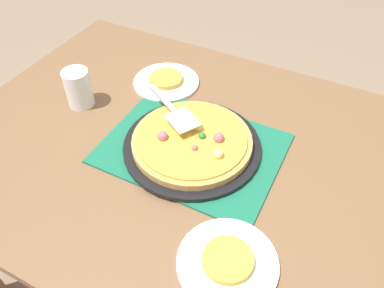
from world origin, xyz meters
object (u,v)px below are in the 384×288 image
Objects in this scene: pizza_pan at (192,146)px; plate_far_right at (227,263)px; served_slice_left at (166,79)px; cup_far at (78,88)px; plate_near_left at (166,82)px; served_slice_right at (228,260)px; pizza_server at (174,111)px; pizza at (192,141)px.

pizza_pan reaches higher than plate_far_right.
cup_far reaches higher than served_slice_left.
served_slice_left reaches higher than plate_near_left.
plate_far_right is at bearing -49.01° from plate_near_left.
plate_near_left is at bearing 49.73° from cup_far.
served_slice_right is 0.45m from pizza_server.
served_slice_right is (0.22, -0.27, -0.02)m from pizza.
served_slice_left is at bearing 130.99° from served_slice_right.
cup_far is at bearing 177.01° from pizza.
pizza_server is (-0.08, 0.05, 0.06)m from pizza_pan.
pizza_pan is 1.74× the size of pizza_server.
pizza_pan is 1.73× the size of plate_far_right.
pizza_pan is 0.32m from served_slice_left.
served_slice_right reaches higher than pizza_pan.
cup_far reaches higher than served_slice_right.
pizza_pan is 0.32m from plate_near_left.
pizza_pan is 0.40m from cup_far.
pizza is 3.00× the size of served_slice_left.
pizza_pan is 3.17× the size of cup_far.
pizza_server reaches higher than served_slice_left.
plate_near_left is at bearing 132.73° from pizza.
cup_far is at bearing 177.01° from pizza_pan.
served_slice_left reaches higher than pizza_pan.
served_slice_right is (0.22, -0.27, 0.01)m from pizza_pan.
pizza_server reaches higher than pizza.
served_slice_right is at bearing -49.01° from served_slice_left.
plate_far_right is at bearing 0.00° from served_slice_right.
pizza_server reaches higher than served_slice_right.
plate_near_left is (-0.22, 0.24, -0.03)m from pizza.
pizza_server is (0.13, -0.19, 0.05)m from served_slice_left.
pizza_pan is at bearing 129.45° from served_slice_right.
pizza_server is at bearing 133.55° from served_slice_right.
pizza_server reaches higher than plate_near_left.
plate_far_right is at bearing -49.01° from served_slice_left.
served_slice_right is at bearing 0.00° from plate_far_right.
plate_near_left is at bearing 130.99° from served_slice_right.
cup_far is at bearing -130.27° from plate_near_left.
served_slice_left is at bearing 49.73° from cup_far.
plate_near_left is 2.00× the size of served_slice_right.
pizza_server reaches higher than pizza_pan.
pizza_pan is 3.45× the size of served_slice_left.
served_slice_left is 1.00× the size of served_slice_right.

